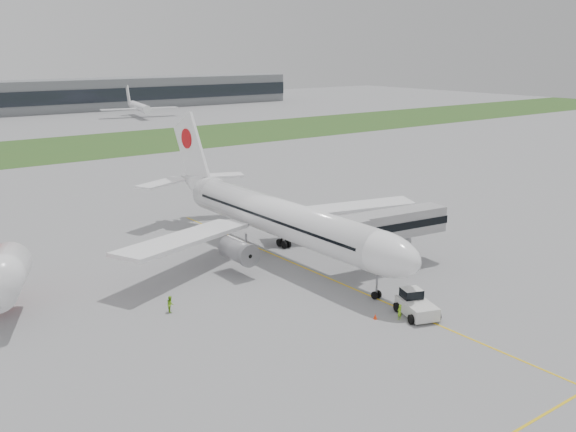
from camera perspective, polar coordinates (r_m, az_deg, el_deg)
ground at (r=84.67m, az=0.70°, el=-4.30°), size 600.00×600.00×0.00m
apron_markings at (r=80.99m, az=2.86°, el=-5.21°), size 70.00×70.00×0.04m
grass_strip at (r=191.78m, az=-21.85°, el=5.38°), size 600.00×50.00×0.02m
airliner at (r=86.77m, az=-1.25°, el=0.08°), size 48.13×53.95×17.88m
pushback_tug at (r=70.12m, az=11.26°, el=-7.70°), size 4.68×5.67×2.56m
jet_bridge at (r=82.48m, az=8.76°, el=-0.89°), size 16.68×5.36×7.62m
safety_cone_left at (r=68.66m, az=7.76°, el=-8.84°), size 0.42×0.42×0.58m
safety_cone_right at (r=71.50m, az=11.31°, el=-8.05°), size 0.37×0.37×0.50m
ground_crew_near at (r=68.80m, az=9.89°, el=-8.39°), size 0.65×0.47×1.67m
ground_crew_far at (r=70.73m, az=-10.41°, el=-7.69°), size 0.92×1.05×1.81m
neighbor_aircraft at (r=72.65m, az=-24.18°, el=-4.61°), size 7.93×15.94×12.97m
distant_aircraft_right at (r=274.38m, az=-13.01°, el=8.56°), size 36.49×33.65×12.00m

